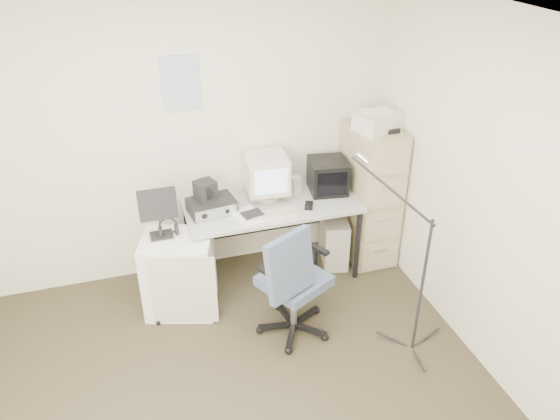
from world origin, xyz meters
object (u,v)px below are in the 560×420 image
object	(u,v)px
desk	(272,239)
office_chair	(294,279)
side_cart	(179,274)
filing_cabinet	(370,195)

from	to	relation	value
desk	office_chair	world-z (taller)	office_chair
desk	side_cart	bearing A→B (deg)	-163.70
office_chair	side_cart	xyz separation A→B (m)	(-0.81, 0.55, -0.17)
filing_cabinet	desk	distance (m)	0.99
side_cart	desk	bearing A→B (deg)	33.07
filing_cabinet	side_cart	size ratio (longest dim) A/B	1.90
desk	filing_cabinet	bearing A→B (deg)	1.81
desk	side_cart	distance (m)	0.91
office_chair	side_cart	size ratio (longest dim) A/B	1.49
filing_cabinet	office_chair	world-z (taller)	filing_cabinet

